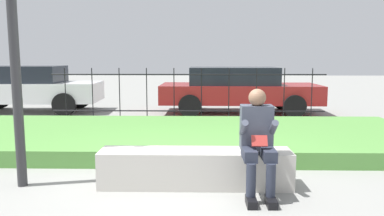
% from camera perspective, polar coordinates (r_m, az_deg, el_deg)
% --- Properties ---
extents(ground_plane, '(60.00, 60.00, 0.00)m').
position_cam_1_polar(ground_plane, '(4.92, -2.58, -11.73)').
color(ground_plane, gray).
extents(stone_bench, '(2.43, 0.48, 0.47)m').
position_cam_1_polar(stone_bench, '(4.84, 0.51, -9.44)').
color(stone_bench, beige).
rests_on(stone_bench, ground_plane).
extents(person_seated_reader, '(0.42, 0.73, 1.27)m').
position_cam_1_polar(person_seated_reader, '(4.51, 9.96, -4.48)').
color(person_seated_reader, black).
rests_on(person_seated_reader, ground_plane).
extents(grass_berm, '(9.00, 3.42, 0.26)m').
position_cam_1_polar(grass_berm, '(7.21, -1.31, -4.36)').
color(grass_berm, '#569342').
rests_on(grass_berm, ground_plane).
extents(iron_fence, '(7.00, 0.03, 1.37)m').
position_cam_1_polar(iron_fence, '(9.55, -0.66, 2.21)').
color(iron_fence, black).
rests_on(iron_fence, ground_plane).
extents(car_parked_left, '(4.26, 1.98, 1.39)m').
position_cam_1_polar(car_parked_left, '(12.32, -23.83, 2.88)').
color(car_parked_left, silver).
rests_on(car_parked_left, ground_plane).
extents(car_parked_center, '(4.64, 2.01, 1.35)m').
position_cam_1_polar(car_parked_center, '(11.18, 6.94, 2.97)').
color(car_parked_center, maroon).
rests_on(car_parked_center, ground_plane).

